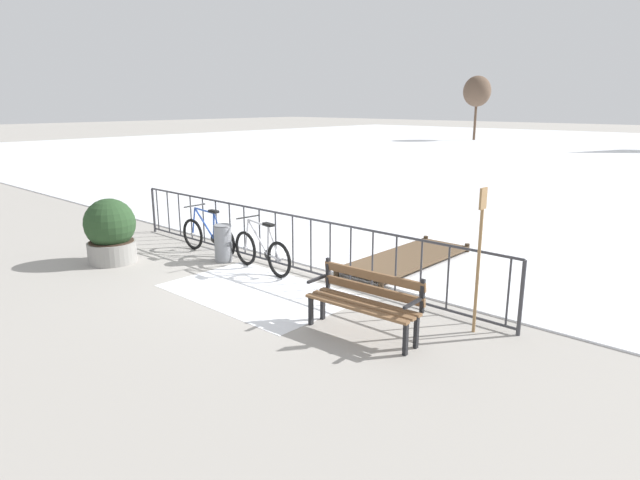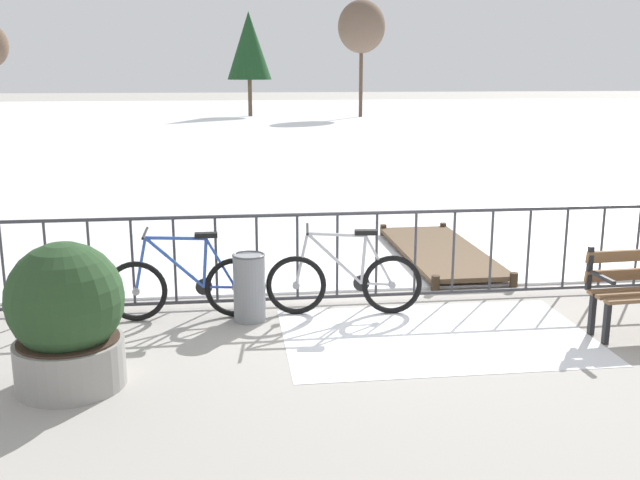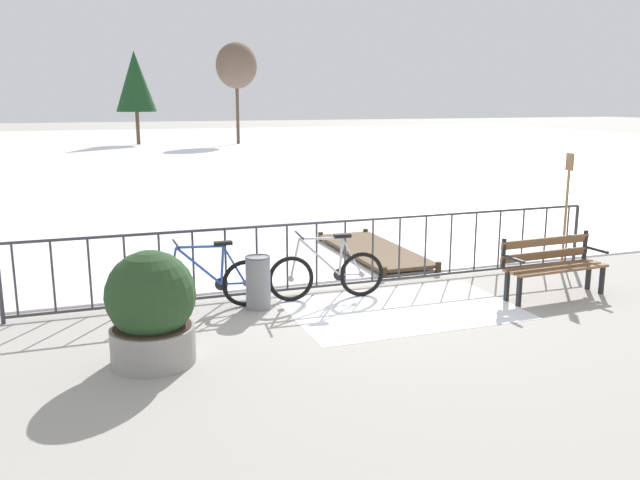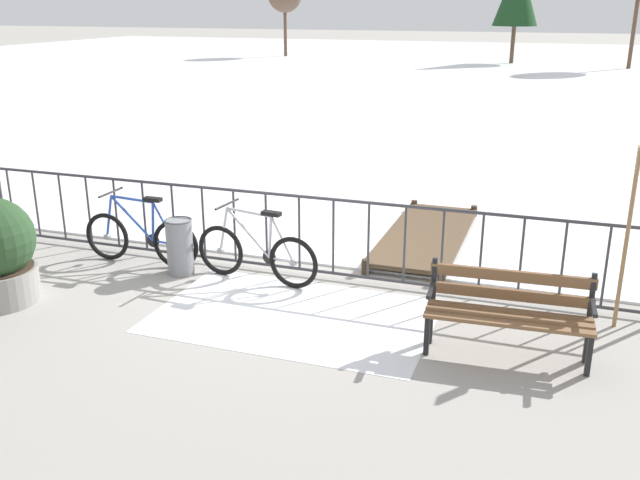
% 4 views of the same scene
% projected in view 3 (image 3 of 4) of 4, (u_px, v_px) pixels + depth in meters
% --- Properties ---
extents(ground_plane, '(160.00, 160.00, 0.00)m').
position_uv_depth(ground_plane, '(331.00, 290.00, 9.94)').
color(ground_plane, '#9E9991').
extents(frozen_pond, '(80.00, 56.00, 0.03)m').
position_uv_depth(frozen_pond, '(149.00, 152.00, 36.08)').
color(frozen_pond, white).
rests_on(frozen_pond, ground).
extents(snow_patch, '(3.09, 1.97, 0.01)m').
position_uv_depth(snow_patch, '(403.00, 309.00, 9.03)').
color(snow_patch, white).
rests_on(snow_patch, ground).
extents(railing_fence, '(9.06, 0.06, 1.07)m').
position_uv_depth(railing_fence, '(331.00, 254.00, 9.82)').
color(railing_fence, '#38383D').
rests_on(railing_fence, ground).
extents(bicycle_near_railing, '(1.71, 0.52, 0.97)m').
position_uv_depth(bicycle_near_railing, '(327.00, 274.00, 9.44)').
color(bicycle_near_railing, black).
rests_on(bicycle_near_railing, ground).
extents(bicycle_second, '(1.71, 0.52, 0.97)m').
position_uv_depth(bicycle_second, '(208.00, 284.00, 8.93)').
color(bicycle_second, black).
rests_on(bicycle_second, ground).
extents(park_bench, '(1.62, 0.57, 0.89)m').
position_uv_depth(park_bench, '(552.00, 262.00, 9.57)').
color(park_bench, brown).
rests_on(park_bench, ground).
extents(planter_with_shrub, '(0.97, 0.97, 1.25)m').
position_uv_depth(planter_with_shrub, '(151.00, 309.00, 7.08)').
color(planter_with_shrub, gray).
rests_on(planter_with_shrub, ground).
extents(trash_bin, '(0.35, 0.35, 0.73)m').
position_uv_depth(trash_bin, '(258.00, 282.00, 9.02)').
color(trash_bin, gray).
rests_on(trash_bin, ground).
extents(oar_upright, '(0.04, 0.16, 1.98)m').
position_uv_depth(oar_upright, '(566.00, 205.00, 10.75)').
color(oar_upright, '#937047').
rests_on(oar_upright, ground).
extents(wooden_dock, '(1.10, 3.11, 0.20)m').
position_uv_depth(wooden_dock, '(374.00, 250.00, 12.07)').
color(wooden_dock, brown).
rests_on(wooden_dock, ground).
extents(tree_far_west, '(2.49, 2.49, 5.79)m').
position_uv_depth(tree_far_west, '(135.00, 82.00, 41.00)').
color(tree_far_west, brown).
rests_on(tree_far_west, ground).
extents(tree_west_mid, '(2.60, 2.60, 6.35)m').
position_uv_depth(tree_west_mid, '(236.00, 66.00, 41.46)').
color(tree_west_mid, brown).
rests_on(tree_west_mid, ground).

